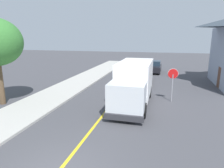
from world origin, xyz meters
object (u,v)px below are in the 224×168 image
at_px(parked_car_mid, 154,67).
at_px(stop_sign, 173,79).
at_px(parked_car_near, 144,76).
at_px(box_truck, 134,82).

bearing_deg(parked_car_mid, stop_sign, -81.31).
xyz_separation_m(parked_car_near, parked_car_mid, (0.82, 6.86, 0.00)).
bearing_deg(box_truck, parked_car_mid, 86.57).
relative_size(box_truck, stop_sign, 2.71).
distance_m(box_truck, parked_car_near, 7.63).
distance_m(parked_car_near, stop_sign, 6.91).
relative_size(parked_car_near, stop_sign, 1.68).
distance_m(box_truck, stop_sign, 3.17).
distance_m(parked_car_near, parked_car_mid, 6.91).
relative_size(box_truck, parked_car_mid, 1.62).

